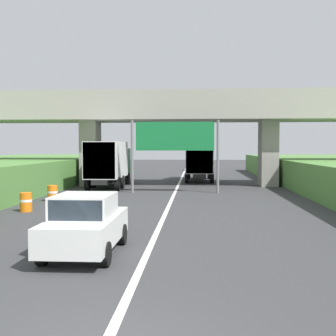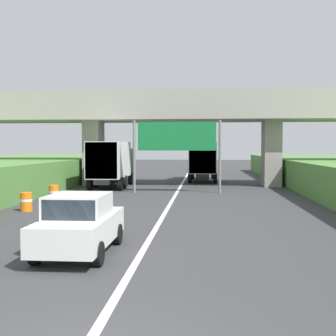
{
  "view_description": "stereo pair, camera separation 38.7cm",
  "coord_description": "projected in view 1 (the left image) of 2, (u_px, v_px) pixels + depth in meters",
  "views": [
    {
      "loc": [
        1.38,
        -6.17,
        3.04
      ],
      "look_at": [
        0.0,
        15.63,
        2.0
      ],
      "focal_mm": 46.72,
      "sensor_mm": 36.0,
      "label": 1
    },
    {
      "loc": [
        1.76,
        -6.14,
        3.04
      ],
      "look_at": [
        0.0,
        15.63,
        2.0
      ],
      "focal_mm": 46.72,
      "sensor_mm": 36.0,
      "label": 2
    }
  ],
  "objects": [
    {
      "name": "truck_green",
      "position": [
        109.0,
        162.0,
        32.79
      ],
      "size": [
        2.44,
        7.3,
        3.44
      ],
      "color": "black",
      "rests_on": "ground"
    },
    {
      "name": "construction_barrel_3",
      "position": [
        53.0,
        193.0,
        24.53
      ],
      "size": [
        0.57,
        0.57,
        0.9
      ],
      "color": "orange",
      "rests_on": "ground"
    },
    {
      "name": "overhead_highway_sign",
      "position": [
        175.0,
        140.0,
        28.94
      ],
      "size": [
        5.88,
        0.18,
        4.82
      ],
      "color": "slate",
      "rests_on": "ground"
    },
    {
      "name": "car_white",
      "position": [
        85.0,
        224.0,
        12.36
      ],
      "size": [
        1.86,
        4.1,
        1.72
      ],
      "color": "silver",
      "rests_on": "ground"
    },
    {
      "name": "construction_barrel_2",
      "position": [
        26.0,
        202.0,
        20.61
      ],
      "size": [
        0.57,
        0.57,
        0.9
      ],
      "color": "orange",
      "rests_on": "ground"
    },
    {
      "name": "lane_centre_stripe",
      "position": [
        175.0,
        193.0,
        29.04
      ],
      "size": [
        0.2,
        85.46,
        0.01
      ],
      "primitive_type": "cube",
      "color": "white",
      "rests_on": "ground"
    },
    {
      "name": "truck_silver",
      "position": [
        199.0,
        160.0,
        39.11
      ],
      "size": [
        2.44,
        7.3,
        3.44
      ],
      "color": "black",
      "rests_on": "ground"
    },
    {
      "name": "car_blue",
      "position": [
        197.0,
        164.0,
        57.03
      ],
      "size": [
        1.86,
        4.1,
        1.72
      ],
      "color": "#233D9E",
      "rests_on": "ground"
    },
    {
      "name": "overpass_bridge",
      "position": [
        178.0,
        117.0,
        34.45
      ],
      "size": [
        40.0,
        4.8,
        7.32
      ],
      "color": "#9E998E",
      "rests_on": "ground"
    }
  ]
}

